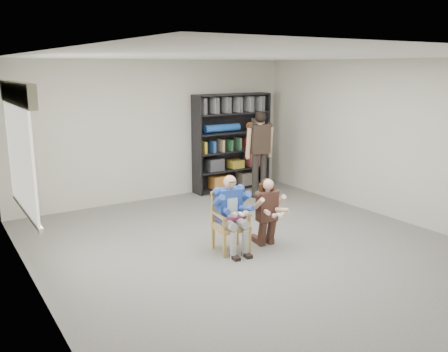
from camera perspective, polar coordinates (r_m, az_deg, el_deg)
room_shell at (r=6.71m, az=4.19°, el=2.14°), size 6.00×7.00×2.80m
floor at (r=7.11m, az=4.00°, el=-9.01°), size 6.00×7.00×0.01m
window_left at (r=6.45m, az=-23.20°, el=2.76°), size 0.16×2.00×1.75m
armchair at (r=6.96m, az=0.86°, el=-5.57°), size 0.56×0.55×0.88m
seated_man at (r=6.92m, az=0.86°, el=-4.53°), size 0.57×0.74×1.15m
kneeling_woman at (r=7.17m, az=5.28°, el=-4.38°), size 0.52×0.75×1.05m
bookshelf at (r=10.38m, az=0.96°, el=4.08°), size 1.80×0.38×2.10m
standing_man at (r=9.76m, az=4.31°, el=2.53°), size 0.60×0.41×1.78m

